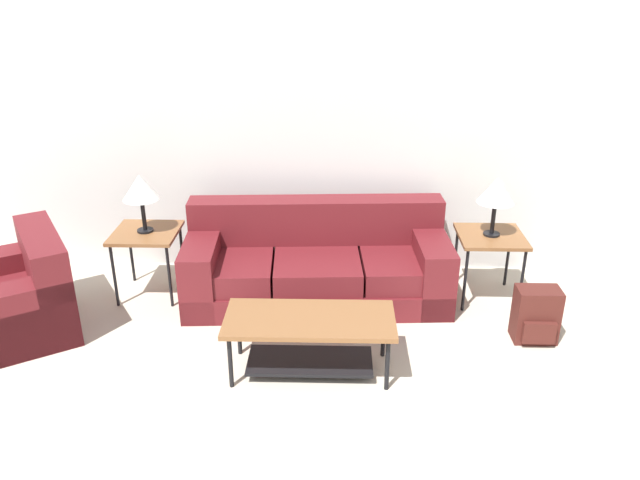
# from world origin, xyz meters

# --- Properties ---
(wall_back) EXTENTS (9.05, 0.06, 2.60)m
(wall_back) POSITION_xyz_m (0.00, 4.27, 1.30)
(wall_back) COLOR silver
(wall_back) RESTS_ON ground_plane
(couch) EXTENTS (2.30, 1.01, 0.82)m
(couch) POSITION_xyz_m (-0.24, 3.62, 0.30)
(couch) COLOR maroon
(couch) RESTS_ON ground_plane
(armchair) EXTENTS (1.32, 1.34, 0.80)m
(armchair) POSITION_xyz_m (-2.64, 2.96, 0.28)
(armchair) COLOR maroon
(armchair) RESTS_ON ground_plane
(coffee_table) EXTENTS (1.20, 0.53, 0.44)m
(coffee_table) POSITION_xyz_m (-0.25, 2.49, 0.33)
(coffee_table) COLOR brown
(coffee_table) RESTS_ON ground_plane
(side_table_left) EXTENTS (0.55, 0.55, 0.60)m
(side_table_left) POSITION_xyz_m (-1.72, 3.64, 0.54)
(side_table_left) COLOR brown
(side_table_left) RESTS_ON ground_plane
(side_table_right) EXTENTS (0.55, 0.55, 0.60)m
(side_table_right) POSITION_xyz_m (1.25, 3.64, 0.54)
(side_table_right) COLOR brown
(side_table_right) RESTS_ON ground_plane
(table_lamp_left) EXTENTS (0.31, 0.31, 0.51)m
(table_lamp_left) POSITION_xyz_m (-1.72, 3.64, 0.99)
(table_lamp_left) COLOR black
(table_lamp_left) RESTS_ON side_table_left
(table_lamp_right) EXTENTS (0.31, 0.31, 0.51)m
(table_lamp_right) POSITION_xyz_m (1.25, 3.64, 0.99)
(table_lamp_right) COLOR black
(table_lamp_right) RESTS_ON side_table_right
(backpack) EXTENTS (0.33, 0.29, 0.44)m
(backpack) POSITION_xyz_m (1.48, 2.95, 0.21)
(backpack) COLOR #4C1E19
(backpack) RESTS_ON ground_plane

